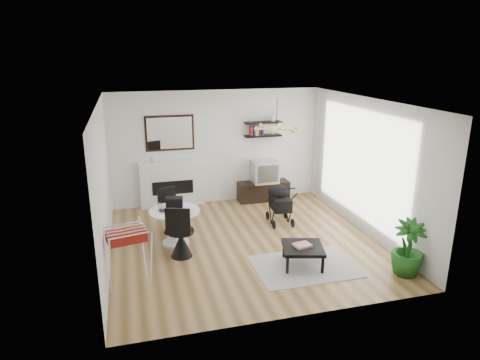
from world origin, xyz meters
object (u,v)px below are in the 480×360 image
object	(u,v)px
stroller	(280,205)
potted_plant	(408,248)
fireplace	(172,178)
crt_tv	(265,171)
coffee_table	(303,248)
drying_rack	(127,256)
dining_table	(175,222)
tv_console	(263,191)

from	to	relation	value
stroller	potted_plant	distance (m)	2.94
fireplace	potted_plant	xyz separation A→B (m)	(3.35, -4.27, -0.21)
crt_tv	coffee_table	size ratio (longest dim) A/B	0.74
crt_tv	drying_rack	bearing A→B (deg)	-134.73
dining_table	coffee_table	world-z (taller)	dining_table
fireplace	dining_table	size ratio (longest dim) A/B	2.28
tv_console	stroller	xyz separation A→B (m)	(-0.11, -1.46, 0.15)
tv_console	dining_table	bearing A→B (deg)	-140.29
dining_table	coffee_table	distance (m)	2.46
drying_rack	stroller	xyz separation A→B (m)	(3.18, 1.88, -0.13)
drying_rack	stroller	world-z (taller)	drying_rack
tv_console	potted_plant	size ratio (longest dim) A/B	1.33
dining_table	potted_plant	xyz separation A→B (m)	(3.54, -2.13, 0.01)
dining_table	potted_plant	size ratio (longest dim) A/B	1.00
fireplace	dining_table	distance (m)	2.17
drying_rack	coffee_table	size ratio (longest dim) A/B	1.18
stroller	coffee_table	bearing A→B (deg)	-94.41
dining_table	drying_rack	distance (m)	1.62
tv_console	crt_tv	distance (m)	0.50
potted_plant	stroller	bearing A→B (deg)	115.19
stroller	tv_console	bearing A→B (deg)	89.72
tv_console	dining_table	distance (m)	3.13
crt_tv	stroller	world-z (taller)	crt_tv
dining_table	stroller	xyz separation A→B (m)	(2.29, 0.53, -0.07)
fireplace	stroller	xyz separation A→B (m)	(2.10, -1.61, -0.30)
stroller	coffee_table	distance (m)	1.97
potted_plant	coffee_table	bearing A→B (deg)	155.04
crt_tv	stroller	xyz separation A→B (m)	(-0.13, -1.46, -0.35)
tv_console	potted_plant	distance (m)	4.28
crt_tv	potted_plant	bearing A→B (deg)	-74.77
drying_rack	tv_console	bearing A→B (deg)	33.19
tv_console	crt_tv	bearing A→B (deg)	-7.90
crt_tv	coffee_table	xyz separation A→B (m)	(-0.42, -3.40, -0.42)
fireplace	drying_rack	xyz separation A→B (m)	(-1.08, -3.50, -0.17)
coffee_table	drying_rack	bearing A→B (deg)	178.78
crt_tv	fireplace	bearing A→B (deg)	176.00
crt_tv	potted_plant	xyz separation A→B (m)	(1.12, -4.12, -0.27)
stroller	crt_tv	bearing A→B (deg)	88.78
crt_tv	potted_plant	distance (m)	4.28
drying_rack	coffee_table	distance (m)	2.90
drying_rack	potted_plant	size ratio (longest dim) A/B	1.04
crt_tv	stroller	distance (m)	1.50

